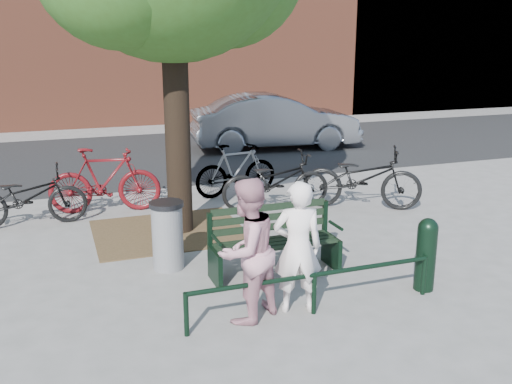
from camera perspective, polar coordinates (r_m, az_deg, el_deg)
name	(u,v)px	position (r m, az deg, el deg)	size (l,w,h in m)	color
ground	(275,274)	(7.79, 1.93, -8.22)	(90.00, 90.00, 0.00)	gray
dirt_pit	(169,231)	(9.50, -8.68, -3.91)	(2.40, 2.00, 0.02)	brown
road	(159,155)	(15.67, -9.70, 3.65)	(40.00, 7.00, 0.01)	black
park_bench	(273,239)	(7.68, 1.74, -4.72)	(1.74, 0.54, 0.97)	black
guard_railing	(314,281)	(6.62, 5.86, -8.87)	(3.06, 0.06, 0.51)	black
person_left	(298,247)	(6.54, 4.18, -5.55)	(0.57, 0.37, 1.56)	white
person_right	(247,251)	(6.32, -0.93, -5.91)	(0.80, 0.62, 1.64)	#C38694
bollard	(426,252)	(7.47, 16.65, -5.75)	(0.25, 0.25, 0.94)	black
litter_bin	(167,235)	(7.91, -8.84, -4.27)	(0.47, 0.47, 0.95)	gray
bicycle_a	(27,197)	(10.29, -21.91, -0.47)	(0.67, 1.93, 1.01)	black
bicycle_b	(105,180)	(10.65, -14.90, 1.14)	(0.56, 1.99, 1.20)	#530B10
bicycle_c	(276,181)	(10.50, 1.99, 1.10)	(0.71, 2.03, 1.07)	black
bicycle_d	(236,170)	(11.43, -1.99, 2.25)	(0.50, 1.76, 1.06)	gray
bicycle_e	(362,178)	(10.72, 10.53, 1.38)	(0.76, 2.19, 1.15)	black
parked_car	(275,121)	(16.31, 1.92, 7.07)	(1.65, 4.72, 1.56)	slate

